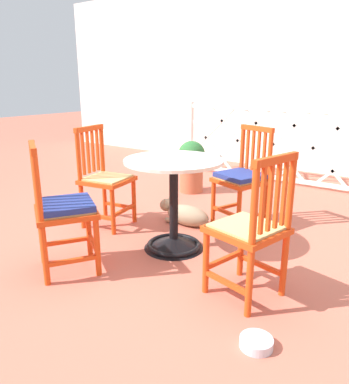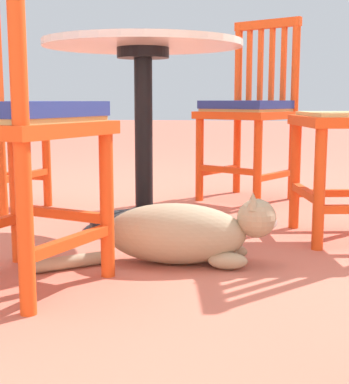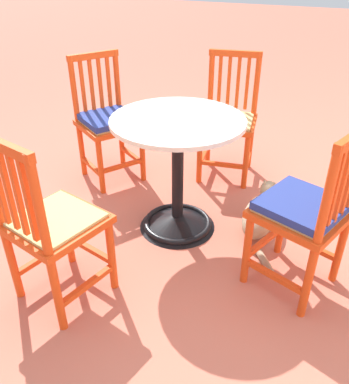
{
  "view_description": "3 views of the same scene",
  "coord_description": "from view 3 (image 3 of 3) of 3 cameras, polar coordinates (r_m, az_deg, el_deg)",
  "views": [
    {
      "loc": [
        1.53,
        -2.11,
        1.29
      ],
      "look_at": [
        -0.02,
        0.04,
        0.51
      ],
      "focal_mm": 34.99,
      "sensor_mm": 36.0,
      "label": 1
    },
    {
      "loc": [
        -0.51,
        2.35,
        0.51
      ],
      "look_at": [
        -0.23,
        0.18,
        0.16
      ],
      "focal_mm": 53.85,
      "sensor_mm": 36.0,
      "label": 2
    },
    {
      "loc": [
        1.84,
        0.98,
        1.54
      ],
      "look_at": [
        0.04,
        0.18,
        0.34
      ],
      "focal_mm": 37.84,
      "sensor_mm": 36.0,
      "label": 3
    }
  ],
  "objects": [
    {
      "name": "orange_chair_by_planter",
      "position": [
        2.04,
        17.93,
        -2.79
      ],
      "size": [
        0.51,
        0.51,
        0.91
      ],
      "color": "#D64214",
      "rests_on": "ground_plane"
    },
    {
      "name": "ground_plane",
      "position": [
        2.59,
        -3.23,
        -5.27
      ],
      "size": [
        24.0,
        24.0,
        0.0
      ],
      "primitive_type": "plane",
      "color": "#BC604C"
    },
    {
      "name": "orange_chair_at_corner",
      "position": [
        1.96,
        -17.03,
        -4.56
      ],
      "size": [
        0.48,
        0.48,
        0.91
      ],
      "color": "#D64214",
      "rests_on": "ground_plane"
    },
    {
      "name": "cafe_table",
      "position": [
        2.46,
        0.43,
        0.57
      ],
      "size": [
        0.76,
        0.76,
        0.73
      ],
      "color": "black",
      "rests_on": "ground_plane"
    },
    {
      "name": "orange_chair_facing_out",
      "position": [
        3.07,
        7.6,
        9.89
      ],
      "size": [
        0.46,
        0.46,
        0.91
      ],
      "color": "#D64214",
      "rests_on": "ground_plane"
    },
    {
      "name": "orange_chair_near_fence",
      "position": [
        3.03,
        -9.39,
        9.72
      ],
      "size": [
        0.55,
        0.55,
        0.91
      ],
      "color": "#D64214",
      "rests_on": "ground_plane"
    },
    {
      "name": "tabby_cat",
      "position": [
        2.62,
        12.12,
        -2.9
      ],
      "size": [
        0.72,
        0.29,
        0.23
      ],
      "color": "#9E896B",
      "rests_on": "ground_plane"
    }
  ]
}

